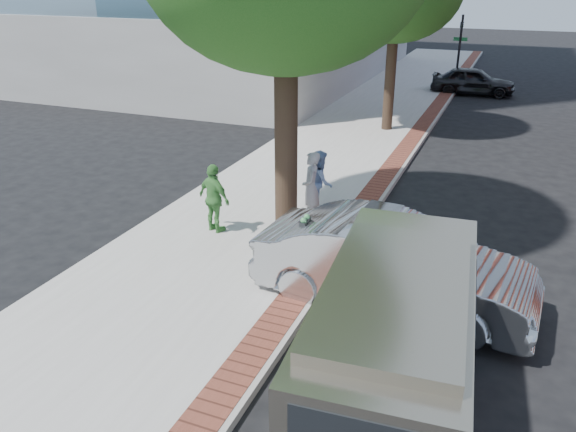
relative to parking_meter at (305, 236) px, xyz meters
The scene contains 13 objects.
ground 1.47m from the parking_meter, 149.90° to the left, with size 120.00×120.00×0.00m, color black.
sidewalk 8.79m from the parking_meter, 104.83° to the left, with size 5.00×60.00×0.15m, color #9E9991.
brick_strip 8.49m from the parking_meter, 90.21° to the left, with size 0.60×60.00×0.01m, color brown.
curb 8.51m from the parking_meter, 87.83° to the left, with size 0.10×60.00×0.15m, color gray.
office_base 26.31m from the parking_meter, 121.48° to the left, with size 18.20×22.20×4.00m, color gray.
signal_near 22.45m from the parking_meter, 89.57° to the left, with size 0.70×0.15×3.80m.
parking_meter is the anchor object (origin of this frame).
person_gray 3.06m from the parking_meter, 107.76° to the left, with size 0.64×0.42×1.76m, color #B5B5BA.
person_officer 3.72m from the parking_meter, 104.64° to the left, with size 0.78×0.61×1.61m, color #89A5D5.
person_green 3.24m from the parking_meter, 150.64° to the left, with size 0.96×0.40×1.63m, color #4B9343.
sedan_silver 1.70m from the parking_meter, ahead, with size 1.78×5.10×1.68m, color #A6A9AD.
bg_car 21.43m from the parking_meter, 86.98° to the left, with size 1.65×4.10×1.40m, color black.
van 2.86m from the parking_meter, 41.33° to the right, with size 2.42×5.43×1.95m.
Camera 1 is at (4.00, -9.31, 5.72)m, focal length 35.00 mm.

